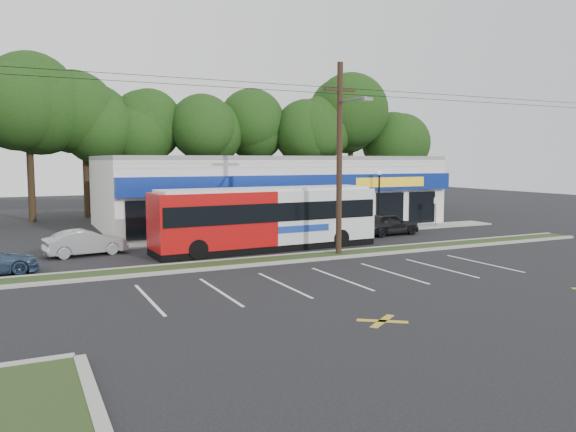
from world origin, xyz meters
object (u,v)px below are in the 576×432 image
at_px(utility_pole, 337,152).
at_px(pedestrian_b, 306,222).
at_px(pedestrian_a, 339,220).
at_px(car_dark, 388,224).
at_px(lamp_post, 379,193).
at_px(car_silver, 86,243).
at_px(sign_post, 436,206).
at_px(metrobus, 267,217).

bearing_deg(utility_pole, pedestrian_b, 73.98).
height_order(utility_pole, pedestrian_a, utility_pole).
height_order(car_dark, pedestrian_a, pedestrian_a).
distance_m(lamp_post, pedestrian_a, 4.07).
bearing_deg(pedestrian_a, car_silver, -23.89).
bearing_deg(sign_post, pedestrian_b, -179.61).
relative_size(utility_pole, metrobus, 3.83).
bearing_deg(sign_post, metrobus, -165.33).
bearing_deg(pedestrian_b, lamp_post, -169.71).
height_order(lamp_post, metrobus, lamp_post).
height_order(utility_pole, car_silver, utility_pole).
relative_size(sign_post, pedestrian_a, 1.16).
relative_size(sign_post, metrobus, 0.17).
bearing_deg(car_silver, car_dark, -100.18).
height_order(car_silver, pedestrian_a, pedestrian_a).
distance_m(sign_post, metrobus, 16.09).
xyz_separation_m(pedestrian_a, pedestrian_b, (-2.35, 0.35, -0.02)).
bearing_deg(car_silver, lamp_post, -93.65).
height_order(lamp_post, car_dark, lamp_post).
relative_size(lamp_post, pedestrian_b, 2.27).
bearing_deg(sign_post, car_dark, -160.67).
bearing_deg(pedestrian_a, utility_pole, 29.47).
bearing_deg(lamp_post, car_dark, -110.04).
bearing_deg(pedestrian_b, metrobus, 48.62).
relative_size(utility_pole, pedestrian_b, 26.69).
height_order(lamp_post, car_silver, lamp_post).
distance_m(utility_pole, pedestrian_a, 9.62).
bearing_deg(metrobus, utility_pole, -58.75).
xyz_separation_m(sign_post, metrobus, (-15.56, -4.07, 0.29)).
bearing_deg(car_dark, utility_pole, 122.74).
bearing_deg(sign_post, utility_pole, -149.85).
xyz_separation_m(lamp_post, sign_post, (5.00, -0.23, -1.12)).
bearing_deg(lamp_post, pedestrian_a, -169.86).
bearing_deg(car_silver, pedestrian_b, -92.50).
bearing_deg(pedestrian_a, metrobus, -0.65).
bearing_deg(pedestrian_a, lamp_post, 161.70).
distance_m(lamp_post, car_dark, 3.08).
bearing_deg(pedestrian_b, car_dark, 166.56).
relative_size(lamp_post, car_silver, 1.02).
height_order(utility_pole, metrobus, utility_pole).
bearing_deg(car_silver, utility_pole, -125.81).
relative_size(lamp_post, metrobus, 0.33).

